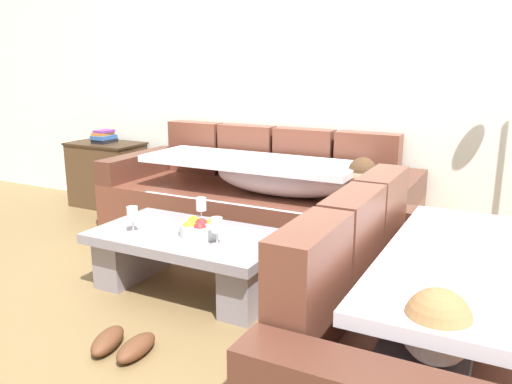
{
  "coord_description": "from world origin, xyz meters",
  "views": [
    {
      "loc": [
        1.89,
        -1.94,
        1.41
      ],
      "look_at": [
        0.31,
        1.08,
        0.55
      ],
      "focal_mm": 36.4,
      "sensor_mm": 36.0,
      "label": 1
    }
  ],
  "objects_px": {
    "couch_near_window": "(434,335)",
    "wine_glass_near_right": "(217,226)",
    "wine_glass_far_back": "(201,205)",
    "open_magazine": "(236,233)",
    "coffee_table": "(190,254)",
    "couch_along_wall": "(260,201)",
    "wine_glass_near_left": "(132,215)",
    "book_stack_on_cabinet": "(104,137)",
    "side_cabinet": "(107,174)",
    "fruit_bowl": "(202,228)",
    "pair_of_shoes": "(122,344)"
  },
  "relations": [
    {
      "from": "couch_along_wall",
      "to": "couch_near_window",
      "type": "bearing_deg",
      "value": -44.45
    },
    {
      "from": "pair_of_shoes",
      "to": "wine_glass_near_left",
      "type": "bearing_deg",
      "value": 124.63
    },
    {
      "from": "couch_along_wall",
      "to": "wine_glass_near_left",
      "type": "bearing_deg",
      "value": -102.3
    },
    {
      "from": "book_stack_on_cabinet",
      "to": "wine_glass_near_left",
      "type": "bearing_deg",
      "value": -42.35
    },
    {
      "from": "couch_along_wall",
      "to": "fruit_bowl",
      "type": "height_order",
      "value": "couch_along_wall"
    },
    {
      "from": "wine_glass_near_left",
      "to": "book_stack_on_cabinet",
      "type": "relative_size",
      "value": 0.76
    },
    {
      "from": "wine_glass_near_right",
      "to": "side_cabinet",
      "type": "xyz_separation_m",
      "value": [
        -2.14,
        1.39,
        -0.17
      ]
    },
    {
      "from": "coffee_table",
      "to": "book_stack_on_cabinet",
      "type": "relative_size",
      "value": 5.52
    },
    {
      "from": "fruit_bowl",
      "to": "couch_near_window",
      "type": "bearing_deg",
      "value": -19.4
    },
    {
      "from": "coffee_table",
      "to": "pair_of_shoes",
      "type": "distance_m",
      "value": 0.8
    },
    {
      "from": "couch_near_window",
      "to": "open_magazine",
      "type": "distance_m",
      "value": 1.41
    },
    {
      "from": "wine_glass_far_back",
      "to": "open_magazine",
      "type": "bearing_deg",
      "value": -19.31
    },
    {
      "from": "wine_glass_near_left",
      "to": "side_cabinet",
      "type": "height_order",
      "value": "side_cabinet"
    },
    {
      "from": "couch_near_window",
      "to": "open_magazine",
      "type": "height_order",
      "value": "couch_near_window"
    },
    {
      "from": "wine_glass_near_right",
      "to": "pair_of_shoes",
      "type": "relative_size",
      "value": 0.5
    },
    {
      "from": "couch_along_wall",
      "to": "wine_glass_far_back",
      "type": "relative_size",
      "value": 15.03
    },
    {
      "from": "book_stack_on_cabinet",
      "to": "pair_of_shoes",
      "type": "bearing_deg",
      "value": -45.73
    },
    {
      "from": "wine_glass_near_left",
      "to": "fruit_bowl",
      "type": "bearing_deg",
      "value": 22.68
    },
    {
      "from": "side_cabinet",
      "to": "pair_of_shoes",
      "type": "xyz_separation_m",
      "value": [
        1.99,
        -2.05,
        -0.28
      ]
    },
    {
      "from": "coffee_table",
      "to": "fruit_bowl",
      "type": "relative_size",
      "value": 4.29
    },
    {
      "from": "fruit_bowl",
      "to": "wine_glass_near_left",
      "type": "distance_m",
      "value": 0.43
    },
    {
      "from": "fruit_bowl",
      "to": "wine_glass_far_back",
      "type": "bearing_deg",
      "value": 123.5
    },
    {
      "from": "wine_glass_near_right",
      "to": "couch_near_window",
      "type": "bearing_deg",
      "value": -17.16
    },
    {
      "from": "coffee_table",
      "to": "wine_glass_near_right",
      "type": "distance_m",
      "value": 0.39
    },
    {
      "from": "open_magazine",
      "to": "side_cabinet",
      "type": "distance_m",
      "value": 2.44
    },
    {
      "from": "coffee_table",
      "to": "wine_glass_near_right",
      "type": "height_order",
      "value": "wine_glass_near_right"
    },
    {
      "from": "pair_of_shoes",
      "to": "wine_glass_far_back",
      "type": "bearing_deg",
      "value": 99.69
    },
    {
      "from": "wine_glass_near_right",
      "to": "wine_glass_far_back",
      "type": "bearing_deg",
      "value": 134.42
    },
    {
      "from": "wine_glass_near_left",
      "to": "couch_near_window",
      "type": "bearing_deg",
      "value": -10.63
    },
    {
      "from": "couch_along_wall",
      "to": "side_cabinet",
      "type": "relative_size",
      "value": 3.46
    },
    {
      "from": "fruit_bowl",
      "to": "book_stack_on_cabinet",
      "type": "distance_m",
      "value": 2.35
    },
    {
      "from": "side_cabinet",
      "to": "book_stack_on_cabinet",
      "type": "distance_m",
      "value": 0.38
    },
    {
      "from": "couch_along_wall",
      "to": "fruit_bowl",
      "type": "relative_size",
      "value": 8.91
    },
    {
      "from": "couch_near_window",
      "to": "wine_glass_near_right",
      "type": "distance_m",
      "value": 1.34
    },
    {
      "from": "wine_glass_near_left",
      "to": "open_magazine",
      "type": "relative_size",
      "value": 0.59
    },
    {
      "from": "fruit_bowl",
      "to": "wine_glass_near_left",
      "type": "relative_size",
      "value": 1.69
    },
    {
      "from": "couch_near_window",
      "to": "pair_of_shoes",
      "type": "height_order",
      "value": "couch_near_window"
    },
    {
      "from": "book_stack_on_cabinet",
      "to": "side_cabinet",
      "type": "bearing_deg",
      "value": 17.6
    },
    {
      "from": "pair_of_shoes",
      "to": "coffee_table",
      "type": "bearing_deg",
      "value": 98.54
    },
    {
      "from": "coffee_table",
      "to": "side_cabinet",
      "type": "xyz_separation_m",
      "value": [
        -1.87,
        1.28,
        0.08
      ]
    },
    {
      "from": "coffee_table",
      "to": "open_magazine",
      "type": "xyz_separation_m",
      "value": [
        0.27,
        0.11,
        0.15
      ]
    },
    {
      "from": "couch_near_window",
      "to": "pair_of_shoes",
      "type": "bearing_deg",
      "value": 100.62
    },
    {
      "from": "couch_along_wall",
      "to": "open_magazine",
      "type": "relative_size",
      "value": 8.91
    },
    {
      "from": "open_magazine",
      "to": "wine_glass_near_right",
      "type": "bearing_deg",
      "value": -93.64
    },
    {
      "from": "couch_near_window",
      "to": "fruit_bowl",
      "type": "bearing_deg",
      "value": 70.6
    },
    {
      "from": "open_magazine",
      "to": "book_stack_on_cabinet",
      "type": "relative_size",
      "value": 1.29
    },
    {
      "from": "wine_glass_near_left",
      "to": "open_magazine",
      "type": "xyz_separation_m",
      "value": [
        0.58,
        0.26,
        -0.11
      ]
    },
    {
      "from": "open_magazine",
      "to": "pair_of_shoes",
      "type": "height_order",
      "value": "open_magazine"
    },
    {
      "from": "wine_glass_near_left",
      "to": "pair_of_shoes",
      "type": "bearing_deg",
      "value": -55.37
    },
    {
      "from": "couch_along_wall",
      "to": "wine_glass_far_back",
      "type": "bearing_deg",
      "value": -90.58
    }
  ]
}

